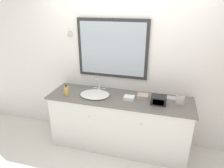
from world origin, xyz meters
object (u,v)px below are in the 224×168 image
at_px(soap_bottle, 67,91).
at_px(picture_frame, 180,101).
at_px(sink_basin, 95,94).
at_px(appliance_box, 159,100).

xyz_separation_m(soap_bottle, picture_frame, (1.61, 0.13, -0.00)).
bearing_deg(picture_frame, soap_bottle, -175.46).
relative_size(sink_basin, picture_frame, 3.18).
xyz_separation_m(soap_bottle, appliance_box, (1.33, 0.09, -0.01)).
xyz_separation_m(sink_basin, soap_bottle, (-0.40, -0.12, 0.05)).
bearing_deg(picture_frame, sink_basin, -179.71).
xyz_separation_m(sink_basin, appliance_box, (0.93, -0.03, 0.04)).
relative_size(sink_basin, appliance_box, 2.15).
bearing_deg(sink_basin, picture_frame, 0.29).
bearing_deg(appliance_box, sink_basin, 178.12).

